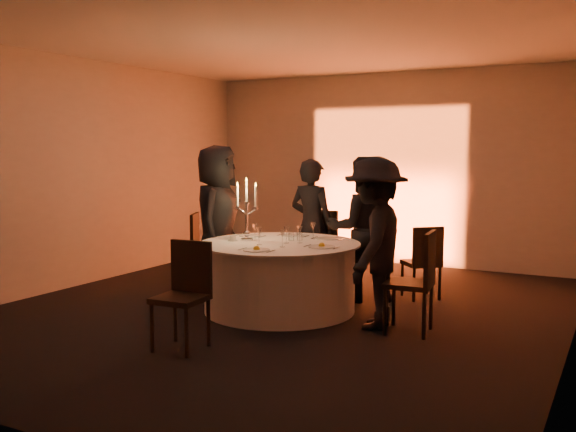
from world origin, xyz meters
The scene contains 31 objects.
floor centered at (0.00, 0.00, 0.00)m, with size 7.00×7.00×0.00m, color black.
ceiling centered at (0.00, 0.00, 3.00)m, with size 7.00×7.00×0.00m, color silver.
wall_back centered at (0.00, 3.50, 1.50)m, with size 7.00×7.00×0.00m, color #A8A29C.
wall_front centered at (0.00, -3.50, 1.50)m, with size 7.00×7.00×0.00m, color #A8A29C.
wall_left centered at (-3.00, 0.00, 1.50)m, with size 7.00×7.00×0.00m, color #A8A29C.
uplighter_fixture centered at (0.00, 3.20, 0.05)m, with size 0.25×0.12×0.10m, color black.
banquet_table centered at (0.00, 0.00, 0.38)m, with size 1.80×1.80×0.77m.
chair_left centered at (-1.48, 0.61, 0.55)m, with size 0.56×0.56×0.97m.
chair_back_left centered at (-0.06, 1.36, 0.58)m, with size 0.47×0.47×1.03m.
chair_back_right centered at (1.27, 1.29, 0.50)m, with size 0.55×0.55×0.89m.
chair_right centered at (1.62, -0.15, 0.57)m, with size 0.49×0.49×1.01m.
chair_front centered at (-0.12, -1.57, 0.55)m, with size 0.45×0.45×0.97m.
guest_left centered at (-1.08, 0.35, 0.93)m, with size 0.91×0.59×1.86m, color black.
guest_back_left centered at (-0.13, 1.08, 0.84)m, with size 0.61×0.40×1.68m, color black.
guest_back_right centered at (0.62, 0.89, 0.86)m, with size 0.84×0.65×1.72m, color black.
guest_right centered at (1.17, -0.13, 0.87)m, with size 1.12×0.64×1.74m, color black.
plate_left centered at (-0.57, 0.29, 0.78)m, with size 0.36×0.26×0.01m.
plate_back_left centered at (-0.12, 0.55, 0.78)m, with size 0.36×0.27×0.01m.
plate_back_right centered at (0.36, 0.50, 0.78)m, with size 0.35×0.26×0.01m.
plate_right centered at (0.56, -0.09, 0.79)m, with size 0.36×0.29×0.08m.
plate_front centered at (0.07, -0.61, 0.79)m, with size 0.36×0.27×0.08m.
coffee_cup centered at (-0.53, -0.13, 0.80)m, with size 0.11×0.11×0.07m.
candelabra centered at (-0.42, -0.02, 1.02)m, with size 0.30×0.14×0.72m.
wine_glass_a centered at (0.20, 0.44, 0.91)m, with size 0.07×0.07×0.19m.
wine_glass_b centered at (0.22, 0.07, 0.91)m, with size 0.07×0.07×0.19m.
wine_glass_c centered at (-0.33, 0.02, 0.91)m, with size 0.07×0.07×0.19m.
wine_glass_d centered at (-0.11, -0.26, 0.91)m, with size 0.07×0.07×0.19m.
wine_glass_e centered at (0.10, -0.02, 0.91)m, with size 0.07×0.07×0.19m.
wine_glass_f centered at (0.19, -0.28, 0.91)m, with size 0.07×0.07×0.19m.
tumbler_a centered at (0.04, 0.20, 0.82)m, with size 0.07×0.07×0.09m, color silver.
tumbler_b centered at (0.11, 0.27, 0.82)m, with size 0.07×0.07×0.09m, color silver.
Camera 1 is at (3.42, -6.18, 1.81)m, focal length 40.00 mm.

